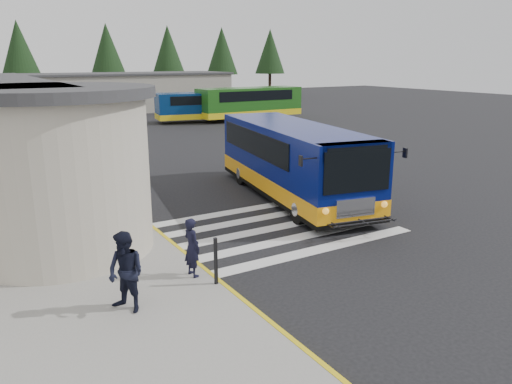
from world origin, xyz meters
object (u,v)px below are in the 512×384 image
transit_bus (292,163)px  far_bus_a (205,105)px  bollard (216,261)px  far_bus_b (250,102)px  pedestrian_b (126,272)px  pedestrian_a (192,247)px

transit_bus → far_bus_a: bearing=82.8°
bollard → far_bus_b: far_bus_b is taller
transit_bus → bollard: (-6.70, -6.18, -0.70)m
pedestrian_b → far_bus_a: (17.34, 32.39, 0.42)m
transit_bus → far_bus_a: transit_bus is taller
pedestrian_b → far_bus_b: bearing=115.8°
pedestrian_a → far_bus_a: 34.93m
transit_bus → pedestrian_a: size_ratio=7.06×
transit_bus → far_bus_a: (8.31, 25.99, 0.04)m
far_bus_a → pedestrian_a: bearing=163.9°
pedestrian_b → bollard: 2.37m
transit_bus → far_bus_a: 27.29m
far_bus_a → far_bus_b: size_ratio=0.90×
pedestrian_a → pedestrian_b: bearing=107.9°
pedestrian_a → far_bus_a: bearing=-34.1°
transit_bus → far_bus_b: size_ratio=1.09×
far_bus_b → far_bus_a: bearing=76.5°
pedestrian_b → bollard: (2.34, 0.22, -0.32)m
transit_bus → pedestrian_b: bearing=-134.2°
pedestrian_a → pedestrian_b: 2.27m
transit_bus → pedestrian_a: bearing=-131.8°
pedestrian_a → transit_bus: bearing=-60.4°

